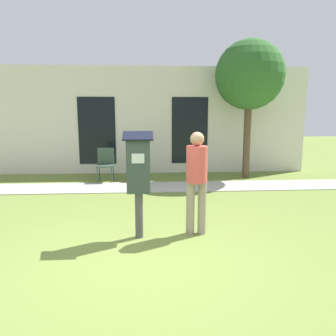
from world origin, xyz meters
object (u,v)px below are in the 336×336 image
object	(u,v)px
outdoor_chair_left	(106,162)
outdoor_chair_middle	(140,161)
parking_meter	(138,171)
person_standing	(197,175)

from	to	relation	value
outdoor_chair_left	outdoor_chair_middle	size ratio (longest dim) A/B	1.00
parking_meter	outdoor_chair_middle	size ratio (longest dim) A/B	1.77
person_standing	outdoor_chair_left	world-z (taller)	person_standing
person_standing	outdoor_chair_middle	size ratio (longest dim) A/B	1.76
parking_meter	person_standing	world-z (taller)	parking_meter
parking_meter	person_standing	size ratio (longest dim) A/B	1.01
outdoor_chair_middle	person_standing	bearing A→B (deg)	-60.54
person_standing	outdoor_chair_left	bearing A→B (deg)	135.06
parking_meter	outdoor_chair_middle	world-z (taller)	parking_meter
person_standing	outdoor_chair_middle	distance (m)	4.23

